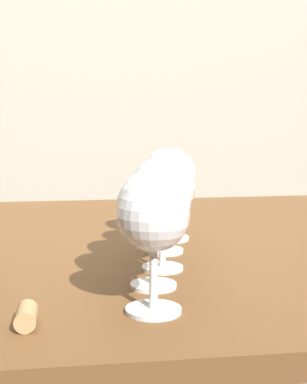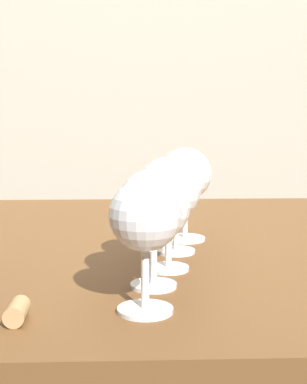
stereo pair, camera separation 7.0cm
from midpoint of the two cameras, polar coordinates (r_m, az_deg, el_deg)
back_wall at (r=1.96m, az=-5.16°, el=17.76°), size 5.00×0.08×2.60m
dining_table at (r=0.99m, az=-1.68°, el=-10.56°), size 1.13×0.91×0.76m
wine_glass_white at (r=0.61m, az=-3.27°, el=-2.74°), size 0.08×0.08×0.15m
wine_glass_port at (r=0.70m, az=-2.85°, el=-1.65°), size 0.09×0.09×0.15m
wine_glass_chardonnay at (r=0.78m, az=-1.67°, el=0.17°), size 0.09×0.09×0.16m
wine_glass_merlot at (r=0.88m, az=-1.02°, el=0.28°), size 0.08×0.08×0.14m
wine_glass_amber at (r=0.96m, az=-0.53°, el=1.55°), size 0.09×0.09×0.16m
cork at (r=0.62m, az=-15.62°, el=-11.69°), size 0.02×0.04×0.02m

